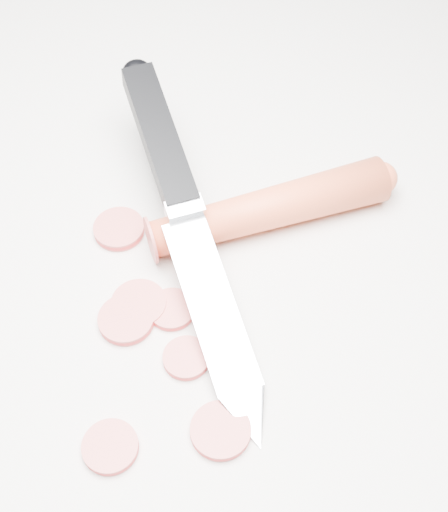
# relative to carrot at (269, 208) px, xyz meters

# --- Properties ---
(ground) EXTENTS (2.40, 2.40, 0.00)m
(ground) POSITION_rel_carrot_xyz_m (-0.06, -0.05, -0.02)
(ground) COLOR silver
(ground) RESTS_ON ground
(carrot) EXTENTS (0.16, 0.13, 0.03)m
(carrot) POSITION_rel_carrot_xyz_m (0.00, 0.00, 0.00)
(carrot) COLOR #E34C26
(carrot) RESTS_ON ground
(carrot_slice_0) EXTENTS (0.04, 0.04, 0.01)m
(carrot_slice_0) POSITION_rel_carrot_xyz_m (-0.07, -0.09, -0.01)
(carrot_slice_0) COLOR #C54E48
(carrot_slice_0) RESTS_ON ground
(carrot_slice_1) EXTENTS (0.03, 0.03, 0.01)m
(carrot_slice_1) POSITION_rel_carrot_xyz_m (-0.02, -0.12, -0.01)
(carrot_slice_1) COLOR #C54E48
(carrot_slice_1) RESTS_ON ground
(carrot_slice_2) EXTENTS (0.04, 0.04, 0.01)m
(carrot_slice_2) POSITION_rel_carrot_xyz_m (-0.07, -0.11, -0.01)
(carrot_slice_2) COLOR #C54E48
(carrot_slice_2) RESTS_ON ground
(carrot_slice_3) EXTENTS (0.04, 0.04, 0.01)m
(carrot_slice_3) POSITION_rel_carrot_xyz_m (0.01, -0.17, -0.01)
(carrot_slice_3) COLOR #C54E48
(carrot_slice_3) RESTS_ON ground
(carrot_slice_4) EXTENTS (0.03, 0.03, 0.01)m
(carrot_slice_4) POSITION_rel_carrot_xyz_m (-0.05, -0.09, -0.01)
(carrot_slice_4) COLOR #C54E48
(carrot_slice_4) RESTS_ON ground
(carrot_slice_5) EXTENTS (0.04, 0.04, 0.01)m
(carrot_slice_5) POSITION_rel_carrot_xyz_m (-0.10, -0.04, -0.01)
(carrot_slice_5) COLOR #C54E48
(carrot_slice_5) RESTS_ON ground
(carrot_slice_6) EXTENTS (0.03, 0.03, 0.01)m
(carrot_slice_6) POSITION_rel_carrot_xyz_m (-0.05, -0.19, -0.01)
(carrot_slice_6) COLOR #C54E48
(carrot_slice_6) RESTS_ON ground
(kitchen_knife) EXTENTS (0.19, 0.26, 0.07)m
(kitchen_knife) POSITION_rel_carrot_xyz_m (-0.04, -0.05, 0.02)
(kitchen_knife) COLOR silver
(kitchen_knife) RESTS_ON ground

